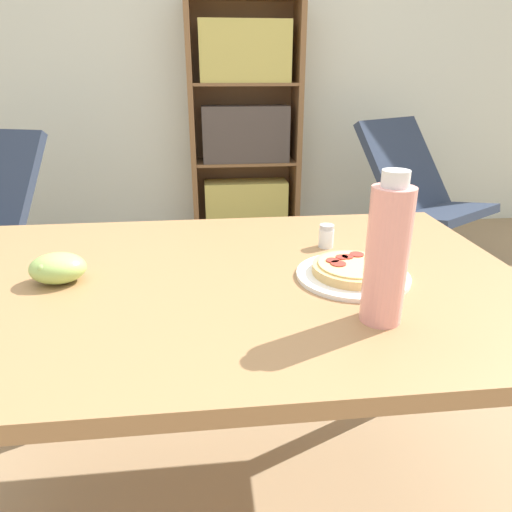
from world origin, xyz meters
name	(u,v)px	position (x,y,z in m)	size (l,w,h in m)	color
wall_back	(219,49)	(0.00, 2.62, 1.30)	(8.00, 0.05, 2.60)	silver
dining_table	(230,311)	(-0.08, 0.07, 0.64)	(1.33, 0.87, 0.73)	#A37549
pizza_on_plate	(353,272)	(0.19, 0.04, 0.74)	(0.25, 0.25, 0.04)	white
grape_bunch	(58,268)	(-0.45, 0.08, 0.76)	(0.12, 0.09, 0.07)	#A8CC66
drink_bottle	(387,254)	(0.19, -0.15, 0.86)	(0.08, 0.08, 0.28)	pink
salt_shaker	(326,236)	(0.18, 0.23, 0.76)	(0.04, 0.04, 0.06)	white
lounge_chair_far	(420,220)	(1.21, 1.76, 0.29)	(0.83, 0.94, 0.88)	black
bookshelf	(245,131)	(0.16, 2.44, 0.77)	(0.77, 0.30, 1.63)	brown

